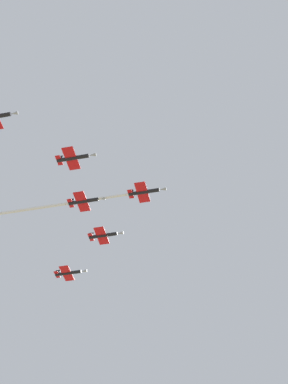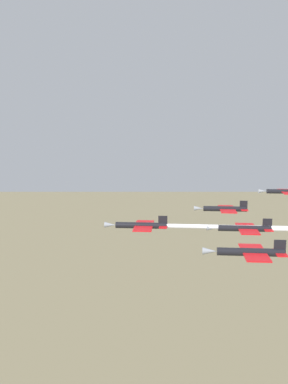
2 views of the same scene
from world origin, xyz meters
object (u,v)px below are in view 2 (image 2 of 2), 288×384
object	(u,v)px
jet_lead	(229,227)
jet_center_rear	(284,191)
jet_starboard_inner	(224,209)
jet_port_inner	(249,252)

from	to	relation	value
jet_lead	jet_center_rear	world-z (taller)	jet_center_rear
jet_starboard_inner	jet_center_rear	world-z (taller)	jet_center_rear
jet_starboard_inner	jet_center_rear	bearing A→B (deg)	-45.00
jet_port_inner	jet_starboard_inner	bearing A→B (deg)	0.00
jet_port_inner	jet_center_rear	xyz separation A→B (m)	(-59.66, 16.72, 0.71)
jet_port_inner	jet_center_rear	world-z (taller)	jet_center_rear
jet_lead	jet_starboard_inner	world-z (taller)	jet_lead
jet_port_inner	jet_center_rear	distance (m)	61.96
jet_lead	jet_port_inner	distance (m)	19.63
jet_port_inner	jet_starboard_inner	xyz separation A→B (m)	(-39.14, -1.90, -0.81)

